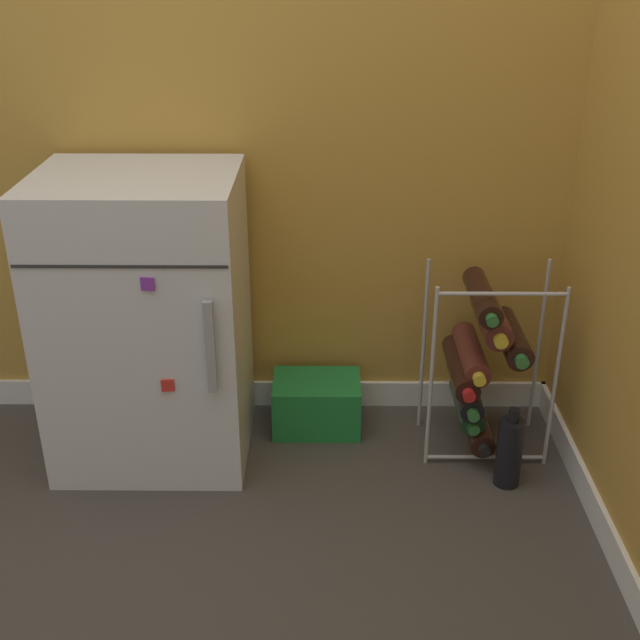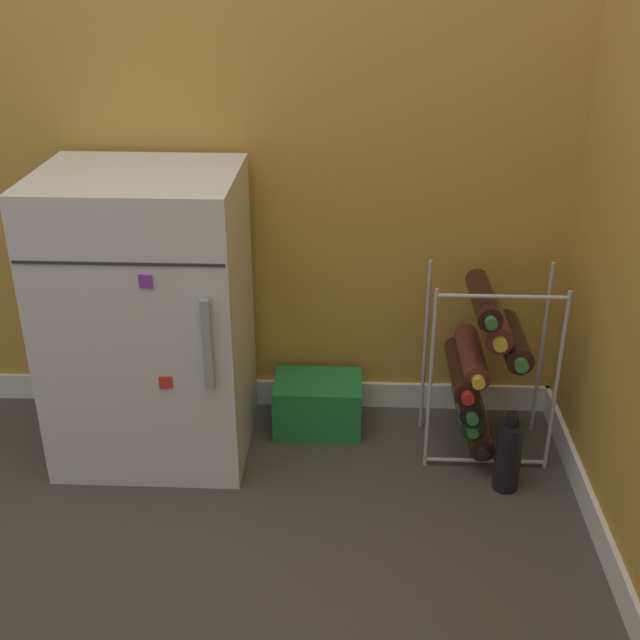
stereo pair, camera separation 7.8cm
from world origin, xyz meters
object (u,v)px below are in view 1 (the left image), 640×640
wine_rack (478,362)px  soda_box (317,404)px  mini_fridge (148,321)px  loose_bottle_floor (509,451)px

wine_rack → soda_box: 0.55m
mini_fridge → loose_bottle_floor: (1.06, -0.18, -0.33)m
mini_fridge → loose_bottle_floor: bearing=-9.8°
soda_box → loose_bottle_floor: size_ratio=1.11×
mini_fridge → loose_bottle_floor: 1.13m
soda_box → loose_bottle_floor: 0.64m
wine_rack → soda_box: bearing=168.9°
loose_bottle_floor → wine_rack: bearing=109.6°
mini_fridge → soda_box: mini_fridge is taller
mini_fridge → loose_bottle_floor: size_ratio=3.45×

